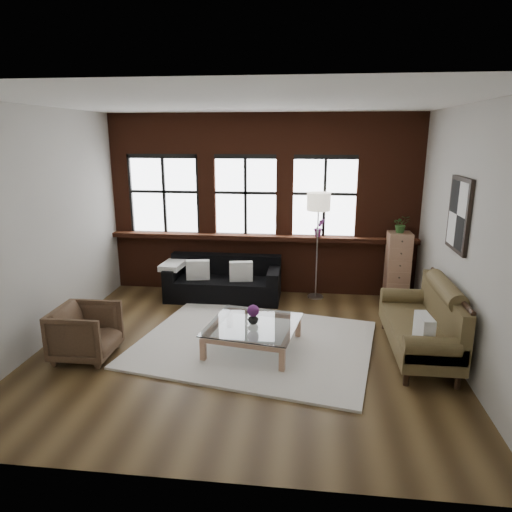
# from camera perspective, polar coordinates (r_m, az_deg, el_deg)

# --- Properties ---
(floor) EXTENTS (5.50, 5.50, 0.00)m
(floor) POSITION_cam_1_polar(r_m,az_deg,el_deg) (6.37, -1.54, -11.42)
(floor) COLOR #3D2B16
(floor) RESTS_ON ground
(ceiling) EXTENTS (5.50, 5.50, 0.00)m
(ceiling) POSITION_cam_1_polar(r_m,az_deg,el_deg) (5.72, -1.78, 18.66)
(ceiling) COLOR white
(ceiling) RESTS_ON ground
(wall_back) EXTENTS (5.50, 0.00, 5.50)m
(wall_back) POSITION_cam_1_polar(r_m,az_deg,el_deg) (8.28, 0.83, 6.39)
(wall_back) COLOR #B0ADA3
(wall_back) RESTS_ON ground
(wall_front) EXTENTS (5.50, 0.00, 5.50)m
(wall_front) POSITION_cam_1_polar(r_m,az_deg,el_deg) (3.48, -7.56, -5.81)
(wall_front) COLOR #B0ADA3
(wall_front) RESTS_ON ground
(wall_left) EXTENTS (0.00, 5.00, 5.00)m
(wall_left) POSITION_cam_1_polar(r_m,az_deg,el_deg) (6.80, -25.30, 3.09)
(wall_left) COLOR #B0ADA3
(wall_left) RESTS_ON ground
(wall_right) EXTENTS (0.00, 5.00, 5.00)m
(wall_right) POSITION_cam_1_polar(r_m,az_deg,el_deg) (6.09, 24.89, 1.92)
(wall_right) COLOR #B0ADA3
(wall_right) RESTS_ON ground
(brick_backwall) EXTENTS (5.50, 0.12, 3.20)m
(brick_backwall) POSITION_cam_1_polar(r_m,az_deg,el_deg) (8.22, 0.79, 6.33)
(brick_backwall) COLOR #461E10
(brick_backwall) RESTS_ON floor
(sill_ledge) EXTENTS (5.50, 0.30, 0.08)m
(sill_ledge) POSITION_cam_1_polar(r_m,az_deg,el_deg) (8.24, 0.71, 2.38)
(sill_ledge) COLOR #461E10
(sill_ledge) RESTS_ON brick_backwall
(window_left) EXTENTS (1.38, 0.10, 1.50)m
(window_left) POSITION_cam_1_polar(r_m,az_deg,el_deg) (8.58, -11.35, 7.41)
(window_left) COLOR black
(window_left) RESTS_ON brick_backwall
(window_mid) EXTENTS (1.38, 0.10, 1.50)m
(window_mid) POSITION_cam_1_polar(r_m,az_deg,el_deg) (8.25, -1.29, 7.40)
(window_mid) COLOR black
(window_mid) RESTS_ON brick_backwall
(window_right) EXTENTS (1.38, 0.10, 1.50)m
(window_right) POSITION_cam_1_polar(r_m,az_deg,el_deg) (8.18, 8.55, 7.18)
(window_right) COLOR black
(window_right) RESTS_ON brick_backwall
(wall_poster) EXTENTS (0.05, 0.74, 0.94)m
(wall_poster) POSITION_cam_1_polar(r_m,az_deg,el_deg) (6.32, 24.06, 4.75)
(wall_poster) COLOR black
(wall_poster) RESTS_ON wall_right
(shag_rug) EXTENTS (3.54, 3.01, 0.03)m
(shag_rug) POSITION_cam_1_polar(r_m,az_deg,el_deg) (6.46, -0.20, -10.86)
(shag_rug) COLOR beige
(shag_rug) RESTS_ON floor
(dark_sofa) EXTENTS (1.99, 0.81, 0.72)m
(dark_sofa) POSITION_cam_1_polar(r_m,az_deg,el_deg) (8.07, -4.10, -2.91)
(dark_sofa) COLOR black
(dark_sofa) RESTS_ON floor
(pillow_a) EXTENTS (0.42, 0.21, 0.34)m
(pillow_a) POSITION_cam_1_polar(r_m,az_deg,el_deg) (8.01, -7.26, -1.72)
(pillow_a) COLOR silver
(pillow_a) RESTS_ON dark_sofa
(pillow_b) EXTENTS (0.42, 0.21, 0.34)m
(pillow_b) POSITION_cam_1_polar(r_m,az_deg,el_deg) (7.87, -1.89, -1.92)
(pillow_b) COLOR silver
(pillow_b) RESTS_ON dark_sofa
(vintage_settee) EXTENTS (0.83, 1.88, 1.00)m
(vintage_settee) POSITION_cam_1_polar(r_m,az_deg,el_deg) (6.36, 19.70, -7.44)
(vintage_settee) COLOR brown
(vintage_settee) RESTS_ON floor
(pillow_settee) EXTENTS (0.17, 0.39, 0.34)m
(pillow_settee) POSITION_cam_1_polar(r_m,az_deg,el_deg) (5.79, 20.25, -8.58)
(pillow_settee) COLOR silver
(pillow_settee) RESTS_ON vintage_settee
(armchair) EXTENTS (0.76, 0.74, 0.69)m
(armchair) POSITION_cam_1_polar(r_m,az_deg,el_deg) (6.39, -20.51, -8.92)
(armchair) COLOR #473323
(armchair) RESTS_ON floor
(coffee_table) EXTENTS (1.33, 1.33, 0.39)m
(coffee_table) POSITION_cam_1_polar(r_m,az_deg,el_deg) (6.26, -0.34, -10.06)
(coffee_table) COLOR #A17457
(coffee_table) RESTS_ON shag_rug
(vase) EXTENTS (0.17, 0.17, 0.15)m
(vase) POSITION_cam_1_polar(r_m,az_deg,el_deg) (6.15, -0.35, -7.80)
(vase) COLOR #B2B2B2
(vase) RESTS_ON coffee_table
(flowers) EXTENTS (0.16, 0.16, 0.16)m
(flowers) POSITION_cam_1_polar(r_m,az_deg,el_deg) (6.11, -0.35, -6.86)
(flowers) COLOR #5E2162
(flowers) RESTS_ON vase
(drawer_chest) EXTENTS (0.38, 0.38, 1.24)m
(drawer_chest) POSITION_cam_1_polar(r_m,az_deg,el_deg) (8.16, 17.26, -1.46)
(drawer_chest) COLOR #A17457
(drawer_chest) RESTS_ON floor
(potted_plant_top) EXTENTS (0.28, 0.25, 0.29)m
(potted_plant_top) POSITION_cam_1_polar(r_m,az_deg,el_deg) (7.99, 17.68, 3.83)
(potted_plant_top) COLOR #2D5923
(potted_plant_top) RESTS_ON drawer_chest
(floor_lamp) EXTENTS (0.40, 0.40, 2.03)m
(floor_lamp) POSITION_cam_1_polar(r_m,az_deg,el_deg) (8.01, 7.67, 1.70)
(floor_lamp) COLOR #A5A5A8
(floor_lamp) RESTS_ON floor
(sill_plant) EXTENTS (0.21, 0.19, 0.32)m
(sill_plant) POSITION_cam_1_polar(r_m,az_deg,el_deg) (8.13, 7.89, 3.52)
(sill_plant) COLOR #5E2162
(sill_plant) RESTS_ON sill_ledge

